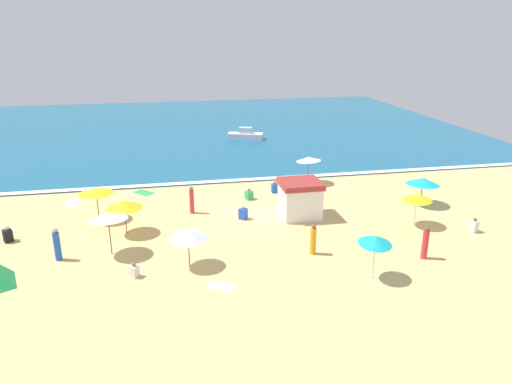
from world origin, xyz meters
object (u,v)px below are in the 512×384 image
beach_umbrella_0 (417,197)px  beachgoer_0 (8,235)px  beachgoer_6 (57,245)px  beach_umbrella_1 (108,216)px  beachgoer_1 (192,200)px  beachgoer_8 (249,195)px  beach_umbrella_2 (188,234)px  beach_umbrella_7 (124,205)px  beachgoer_4 (313,240)px  small_boat_0 (245,135)px  lifeguard_cabana (300,199)px  beach_umbrella_5 (376,240)px  beach_umbrella_4 (423,181)px  beachgoer_9 (425,243)px  beachgoer_3 (275,188)px  beachgoer_5 (134,271)px  beachgoer_7 (474,226)px  beachgoer_2 (243,213)px  beach_umbrella_6 (309,159)px  beach_umbrella_3 (96,191)px

beach_umbrella_0 → beachgoer_0: size_ratio=2.47×
beachgoer_6 → beach_umbrella_1: bearing=4.4°
beachgoer_1 → beachgoer_8: 4.51m
beach_umbrella_2 → beach_umbrella_7: 5.87m
beachgoer_6 → beachgoer_8: beachgoer_6 is taller
beach_umbrella_2 → beachgoer_4: bearing=1.2°
beach_umbrella_0 → small_boat_0: beach_umbrella_0 is taller
beach_umbrella_0 → beachgoer_4: 7.67m
lifeguard_cabana → beachgoer_0: lifeguard_cabana is taller
beach_umbrella_0 → beachgoer_8: 11.19m
lifeguard_cabana → beach_umbrella_5: bearing=-81.6°
beach_umbrella_4 → beachgoer_9: bearing=-118.2°
beach_umbrella_2 → beach_umbrella_5: size_ratio=0.99×
beachgoer_3 → beach_umbrella_0: bearing=-48.0°
beach_umbrella_7 → beachgoer_0: bearing=179.3°
beach_umbrella_2 → beachgoer_5: beach_umbrella_2 is taller
beachgoer_0 → beachgoer_3: bearing=17.9°
beach_umbrella_5 → beach_umbrella_7: size_ratio=0.77×
beachgoer_3 → beach_umbrella_1: bearing=-143.2°
beachgoer_4 → beachgoer_7: size_ratio=1.90×
beachgoer_5 → beachgoer_8: size_ratio=0.95×
lifeguard_cabana → beach_umbrella_4: (8.65, 0.47, 0.46)m
beachgoer_6 → beachgoer_7: bearing=-2.3°
beachgoer_2 → beachgoer_5: (-6.36, -6.25, -0.06)m
beachgoer_7 → beachgoer_8: size_ratio=1.09×
beachgoer_3 → beachgoer_5: 14.39m
beachgoer_9 → beachgoer_5: bearing=176.5°
small_boat_0 → beach_umbrella_1: bearing=-114.7°
beachgoer_7 → beachgoer_8: 14.40m
beach_umbrella_6 → small_boat_0: 15.86m
beachgoer_9 → beachgoer_0: bearing=163.6°
beach_umbrella_7 → beachgoer_4: (9.82, -4.69, -0.98)m
beachgoer_2 → beachgoer_6: 10.91m
small_boat_0 → lifeguard_cabana: bearing=-91.1°
beach_umbrella_1 → beachgoer_7: 20.69m
lifeguard_cabana → beachgoer_5: 11.64m
beach_umbrella_6 → beachgoer_0: beach_umbrella_6 is taller
lifeguard_cabana → beachgoer_8: 4.63m
beach_umbrella_5 → beachgoer_1: beach_umbrella_5 is taller
beach_umbrella_2 → beachgoer_3: (6.80, 10.26, -1.39)m
beach_umbrella_5 → beach_umbrella_6: beach_umbrella_5 is taller
beach_umbrella_4 → beach_umbrella_6: bearing=135.2°
beach_umbrella_3 → beachgoer_4: beach_umbrella_3 is taller
beachgoer_1 → beachgoer_8: beachgoer_1 is taller
beach_umbrella_4 → beachgoer_9: 8.39m
beach_umbrella_1 → beachgoer_8: (8.66, 6.94, -1.82)m
beachgoer_0 → beach_umbrella_6: bearing=19.7°
beachgoer_2 → beachgoer_4: (2.79, -5.54, 0.40)m
beachgoer_3 → beachgoer_8: 2.37m
beachgoer_3 → beachgoer_8: (-2.09, -1.11, -0.03)m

